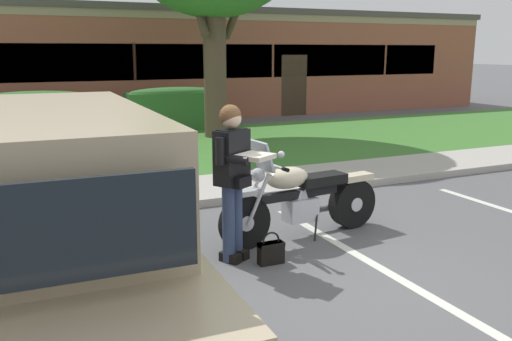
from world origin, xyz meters
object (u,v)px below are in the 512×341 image
at_px(brick_building, 108,62).
at_px(rider_person, 234,171).
at_px(hedge_left, 35,114).
at_px(motorcycle, 307,198).
at_px(hedge_center_left, 174,108).
at_px(parked_suv_adjacent, 25,232).
at_px(handbag, 271,251).

bearing_deg(brick_building, rider_person, -95.32).
bearing_deg(hedge_left, motorcycle, -74.67).
relative_size(hedge_center_left, brick_building, 0.10).
distance_m(rider_person, brick_building, 16.62).
bearing_deg(brick_building, motorcycle, -91.51).
distance_m(parked_suv_adjacent, hedge_center_left, 11.74).
relative_size(handbag, parked_suv_adjacent, 0.07).
bearing_deg(hedge_center_left, brick_building, 95.69).
height_order(motorcycle, brick_building, brick_building).
distance_m(hedge_left, hedge_center_left, 3.69).
bearing_deg(motorcycle, handbag, -141.89).
relative_size(rider_person, hedge_center_left, 0.63).
distance_m(handbag, hedge_left, 10.28).
bearing_deg(handbag, parked_suv_adjacent, -161.33).
bearing_deg(motorcycle, brick_building, 88.49).
distance_m(rider_person, hedge_left, 9.96).
distance_m(motorcycle, hedge_center_left, 9.55).
xyz_separation_m(motorcycle, hedge_left, (-2.60, 9.49, 0.16)).
xyz_separation_m(motorcycle, rider_person, (-1.11, -0.36, 0.52)).
relative_size(rider_person, hedge_left, 0.63).
xyz_separation_m(motorcycle, hedge_center_left, (1.09, 9.49, 0.16)).
xyz_separation_m(handbag, hedge_left, (-1.80, 10.11, 0.51)).
bearing_deg(parked_suv_adjacent, rider_person, 27.29).
xyz_separation_m(rider_person, handbag, (0.32, -0.26, -0.86)).
xyz_separation_m(handbag, parked_suv_adjacent, (-2.40, -0.81, 0.81)).
relative_size(handbag, brick_building, 0.01).
distance_m(rider_person, handbag, 0.96).
distance_m(motorcycle, hedge_left, 9.84).
bearing_deg(hedge_center_left, motorcycle, -96.56).
distance_m(handbag, hedge_center_left, 10.30).
relative_size(motorcycle, hedge_left, 0.83).
xyz_separation_m(rider_person, parked_suv_adjacent, (-2.09, -1.08, -0.05)).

